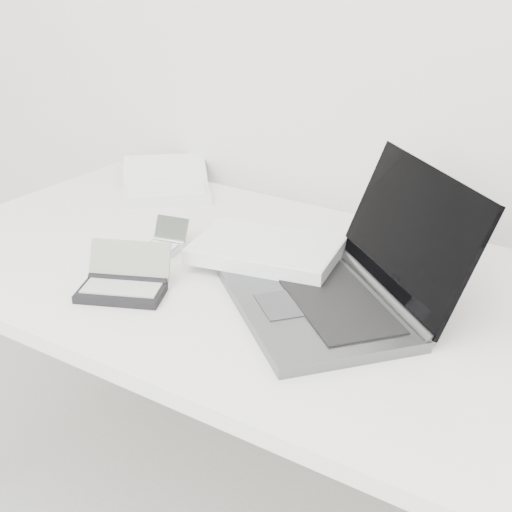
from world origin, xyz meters
The scene contains 5 objects.
desk centered at (0.00, 1.55, 0.68)m, with size 1.60×0.80×0.73m.
laptop_large centered at (0.07, 1.55, 0.77)m, with size 0.62×0.52×0.24m.
netbook_open_white centered at (-0.52, 1.83, 0.75)m, with size 0.35×0.36×0.05m.
pda_silver centered at (-0.28, 1.55, 0.74)m, with size 0.09×0.10×0.06m.
palmtop_charcoal centered at (-0.22, 1.35, 0.75)m, with size 0.19×0.18×0.08m.
Camera 1 is at (0.64, 0.50, 1.35)m, focal length 50.00 mm.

